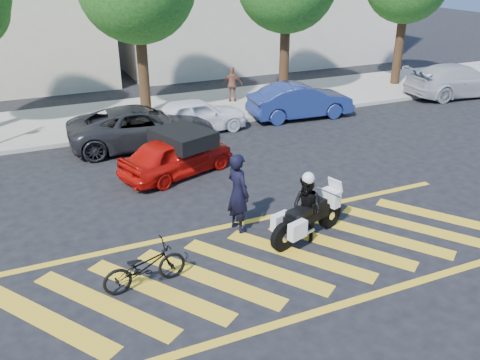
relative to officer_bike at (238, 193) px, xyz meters
name	(u,v)px	position (x,y,z in m)	size (l,w,h in m)	color
ground	(279,260)	(0.29, -1.66, -1.00)	(90.00, 90.00, 0.00)	black
sidewalk	(147,114)	(0.29, 10.34, -0.93)	(60.00, 5.00, 0.15)	#9E998E
crosswalk	(278,260)	(0.25, -1.66, -1.00)	(12.33, 4.00, 0.01)	gold
officer_bike	(238,193)	(0.00, 0.00, 0.00)	(0.73, 0.48, 2.01)	black
bicycle	(145,267)	(-2.69, -1.39, -0.54)	(0.62, 1.77, 0.93)	black
police_motorcycle	(307,218)	(1.31, -1.08, -0.44)	(2.28, 1.10, 1.03)	black
officer_moto	(307,209)	(1.29, -1.07, -0.20)	(0.78, 0.61, 1.61)	black
red_convertible	(177,155)	(-0.34, 3.90, -0.38)	(1.48, 3.69, 1.26)	#B90D08
parked_mid_left	(142,126)	(-0.71, 6.89, -0.30)	(2.33, 5.06, 1.41)	black
parked_mid_right	(196,115)	(1.55, 7.54, -0.35)	(1.55, 3.86, 1.31)	white
parked_right	(300,101)	(6.09, 7.54, -0.29)	(1.51, 4.32, 1.42)	navy
parked_far_right	(458,80)	(14.69, 7.54, -0.25)	(2.11, 5.20, 1.51)	#A8A9B0
pedestrian_right	(232,84)	(4.29, 10.49, -0.08)	(0.90, 0.38, 1.54)	brown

